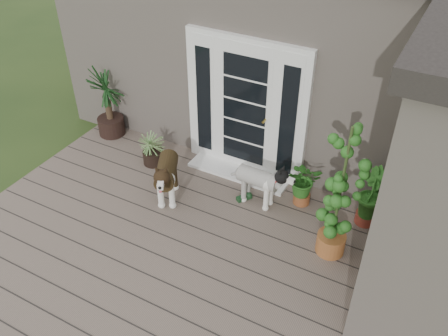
% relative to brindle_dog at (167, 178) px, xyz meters
% --- Properties ---
extents(deck, '(6.20, 4.60, 0.12)m').
position_rel_brindle_dog_xyz_m(deck, '(0.83, -1.01, -0.43)').
color(deck, '#6B5B4C').
rests_on(deck, ground).
extents(house_main, '(7.40, 4.00, 3.10)m').
position_rel_brindle_dog_xyz_m(house_main, '(0.83, 3.24, 1.06)').
color(house_main, '#665E54').
rests_on(house_main, ground).
extents(door_unit, '(1.90, 0.14, 2.15)m').
position_rel_brindle_dog_xyz_m(door_unit, '(0.63, 1.19, 0.71)').
color(door_unit, white).
rests_on(door_unit, deck).
extents(door_step, '(1.60, 0.40, 0.05)m').
position_rel_brindle_dog_xyz_m(door_step, '(0.63, 0.99, -0.34)').
color(door_step, white).
rests_on(door_step, deck).
extents(brindle_dog, '(0.74, 0.96, 0.74)m').
position_rel_brindle_dog_xyz_m(brindle_dog, '(0.00, 0.00, 0.00)').
color(brindle_dog, '#3F2E16').
rests_on(brindle_dog, deck).
extents(white_dog, '(0.80, 0.37, 0.65)m').
position_rel_brindle_dog_xyz_m(white_dog, '(1.18, 0.52, -0.04)').
color(white_dog, silver).
rests_on(white_dog, deck).
extents(spider_plant, '(0.59, 0.59, 0.60)m').
position_rel_brindle_dog_xyz_m(spider_plant, '(-0.70, 0.62, -0.07)').
color(spider_plant, '#97B670').
rests_on(spider_plant, deck).
extents(yucca, '(1.13, 1.13, 1.24)m').
position_rel_brindle_dog_xyz_m(yucca, '(-1.85, 0.99, 0.25)').
color(yucca, black).
rests_on(yucca, deck).
extents(herb_a, '(0.66, 0.66, 0.61)m').
position_rel_brindle_dog_xyz_m(herb_a, '(1.74, 0.83, -0.06)').
color(herb_a, '#25631C').
rests_on(herb_a, deck).
extents(herb_b, '(0.55, 0.55, 0.66)m').
position_rel_brindle_dog_xyz_m(herb_b, '(2.66, 0.85, -0.04)').
color(herb_b, '#225E1B').
rests_on(herb_b, deck).
extents(herb_c, '(0.47, 0.47, 0.56)m').
position_rel_brindle_dog_xyz_m(herb_c, '(2.76, 0.99, -0.09)').
color(herb_c, '#21631C').
rests_on(herb_c, deck).
extents(sapling, '(0.68, 0.68, 1.94)m').
position_rel_brindle_dog_xyz_m(sapling, '(2.41, 0.11, 0.60)').
color(sapling, '#22641C').
rests_on(sapling, deck).
extents(clog_left, '(0.30, 0.38, 0.10)m').
position_rel_brindle_dog_xyz_m(clog_left, '(1.20, 0.92, -0.32)').
color(clog_left, '#14341F').
rests_on(clog_left, deck).
extents(clog_right, '(0.24, 0.28, 0.08)m').
position_rel_brindle_dog_xyz_m(clog_right, '(0.99, 0.49, -0.33)').
color(clog_right, '#17391C').
rests_on(clog_right, deck).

